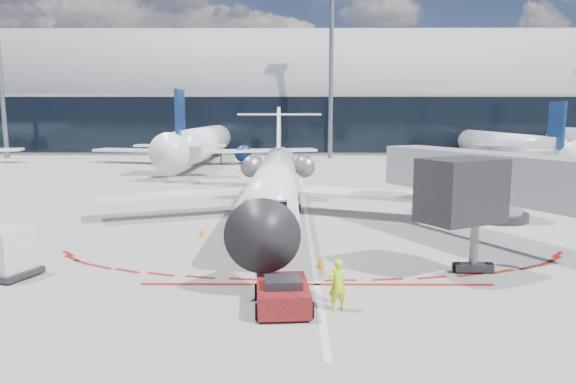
{
  "coord_description": "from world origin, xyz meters",
  "views": [
    {
      "loc": [
        -1.03,
        -31.05,
        6.67
      ],
      "look_at": [
        -1.21,
        -0.76,
        2.09
      ],
      "focal_mm": 32.0,
      "sensor_mm": 36.0,
      "label": 1
    }
  ],
  "objects_px": {
    "regional_jet": "(275,180)",
    "ramp_worker": "(337,285)",
    "pushback_tug": "(283,294)",
    "uld_container": "(6,253)"
  },
  "relations": [
    {
      "from": "ramp_worker",
      "to": "pushback_tug",
      "type": "bearing_deg",
      "value": -24.69
    },
    {
      "from": "uld_container",
      "to": "regional_jet",
      "type": "bearing_deg",
      "value": 70.45
    },
    {
      "from": "regional_jet",
      "to": "pushback_tug",
      "type": "xyz_separation_m",
      "value": [
        0.73,
        -16.0,
        -1.92
      ]
    },
    {
      "from": "uld_container",
      "to": "pushback_tug",
      "type": "bearing_deg",
      "value": 4.3
    },
    {
      "from": "pushback_tug",
      "to": "ramp_worker",
      "type": "xyz_separation_m",
      "value": [
        1.88,
        -0.16,
        0.4
      ]
    },
    {
      "from": "regional_jet",
      "to": "ramp_worker",
      "type": "relative_size",
      "value": 15.92
    },
    {
      "from": "pushback_tug",
      "to": "uld_container",
      "type": "xyz_separation_m",
      "value": [
        -11.48,
        3.45,
        0.5
      ]
    },
    {
      "from": "regional_jet",
      "to": "uld_container",
      "type": "bearing_deg",
      "value": -130.59
    },
    {
      "from": "regional_jet",
      "to": "ramp_worker",
      "type": "height_order",
      "value": "regional_jet"
    },
    {
      "from": "pushback_tug",
      "to": "ramp_worker",
      "type": "height_order",
      "value": "ramp_worker"
    }
  ]
}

